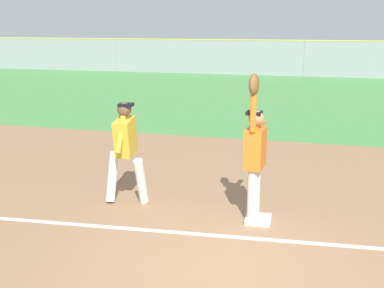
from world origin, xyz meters
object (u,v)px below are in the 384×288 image
object	(u,v)px
first_base	(258,219)
parked_car_red	(311,61)
runner	(126,146)
parked_car_tan	(243,59)
fielder	(255,150)
parked_car_white	(165,58)
baseball	(252,103)

from	to	relation	value
first_base	parked_car_red	world-z (taller)	parked_car_red
runner	parked_car_tan	size ratio (longest dim) A/B	0.38
fielder	parked_car_tan	bearing A→B (deg)	-76.21
runner	parked_car_white	xyz separation A→B (m)	(-7.06, 24.13, -0.32)
first_base	baseball	xyz separation A→B (m)	(-0.13, -0.11, 1.80)
parked_car_white	fielder	bearing A→B (deg)	-71.36
runner	parked_car_white	size ratio (longest dim) A/B	0.39
parked_car_white	parked_car_tan	distance (m)	5.22
parked_car_tan	parked_car_red	world-z (taller)	same
parked_car_red	baseball	bearing A→B (deg)	-89.70
fielder	baseball	xyz separation A→B (m)	(-0.04, -0.12, 0.72)
first_base	runner	size ratio (longest dim) A/B	0.22
parked_car_white	parked_car_red	xyz separation A→B (m)	(9.36, -0.48, 0.00)
runner	parked_car_tan	bearing A→B (deg)	91.10
first_base	parked_car_tan	xyz separation A→B (m)	(-4.09, 24.19, 0.63)
baseball	parked_car_tan	bearing A→B (deg)	99.25
first_base	parked_car_red	bearing A→B (deg)	89.87
parked_car_tan	parked_car_white	bearing A→B (deg)	172.86
fielder	runner	distance (m)	2.17
runner	parked_car_red	size ratio (longest dim) A/B	0.39
baseball	parked_car_white	size ratio (longest dim) A/B	0.02
parked_car_white	parked_car_tan	bearing A→B (deg)	-4.10
runner	parked_car_tan	xyz separation A→B (m)	(-1.85, 23.95, -0.32)
first_base	runner	world-z (taller)	runner
baseball	parked_car_tan	xyz separation A→B (m)	(-3.96, 24.30, -1.17)
fielder	parked_car_white	distance (m)	26.05
first_base	parked_car_red	size ratio (longest dim) A/B	0.09
first_base	baseball	distance (m)	1.81
parked_car_red	first_base	bearing A→B (deg)	-89.39
fielder	parked_car_red	bearing A→B (deg)	-85.95
first_base	parked_car_tan	bearing A→B (deg)	99.59
parked_car_white	parked_car_tan	world-z (taller)	same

